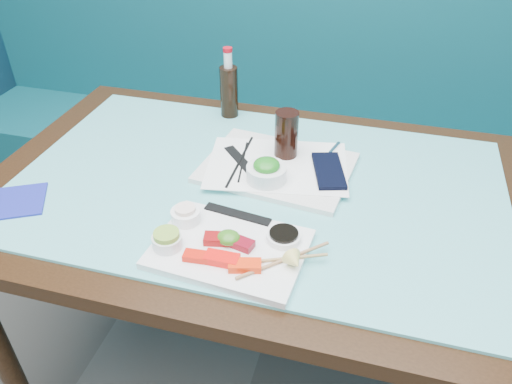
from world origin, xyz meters
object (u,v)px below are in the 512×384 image
(cola_bottle_body, at_px, (229,92))
(blue_napkin, at_px, (17,201))
(cola_glass, at_px, (286,134))
(dining_table, at_px, (256,212))
(seaweed_bowl, at_px, (266,174))
(sashimi_plate, at_px, (230,249))
(booth_bench, at_px, (308,149))
(serving_tray, at_px, (277,167))

(cola_bottle_body, relative_size, blue_napkin, 1.20)
(cola_glass, bearing_deg, blue_napkin, -148.16)
(dining_table, distance_m, seaweed_bowl, 0.13)
(dining_table, height_order, sashimi_plate, sashimi_plate)
(booth_bench, distance_m, seaweed_bowl, 0.94)
(dining_table, bearing_deg, seaweed_bowl, 4.47)
(cola_glass, bearing_deg, cola_bottle_body, 137.08)
(dining_table, xyz_separation_m, seaweed_bowl, (0.03, 0.00, 0.13))
(seaweed_bowl, bearing_deg, cola_glass, 81.25)
(booth_bench, distance_m, cola_glass, 0.85)
(cola_glass, height_order, cola_bottle_body, cola_bottle_body)
(booth_bench, height_order, blue_napkin, booth_bench)
(serving_tray, distance_m, cola_glass, 0.09)
(blue_napkin, bearing_deg, dining_table, 23.12)
(booth_bench, height_order, sashimi_plate, booth_bench)
(seaweed_bowl, relative_size, blue_napkin, 0.78)
(dining_table, distance_m, cola_glass, 0.22)
(dining_table, height_order, cola_bottle_body, cola_bottle_body)
(sashimi_plate, relative_size, seaweed_bowl, 3.14)
(seaweed_bowl, relative_size, cola_glass, 0.79)
(serving_tray, relative_size, seaweed_bowl, 3.74)
(booth_bench, bearing_deg, dining_table, -90.00)
(dining_table, bearing_deg, booth_bench, 90.00)
(serving_tray, height_order, seaweed_bowl, seaweed_bowl)
(dining_table, xyz_separation_m, serving_tray, (0.04, 0.08, 0.10))
(dining_table, xyz_separation_m, blue_napkin, (-0.54, -0.23, 0.09))
(booth_bench, bearing_deg, sashimi_plate, -89.35)
(dining_table, relative_size, blue_napkin, 10.78)
(sashimi_plate, height_order, cola_glass, cola_glass)
(serving_tray, distance_m, seaweed_bowl, 0.08)
(seaweed_bowl, distance_m, cola_glass, 0.14)
(cola_bottle_body, xyz_separation_m, blue_napkin, (-0.35, -0.57, -0.08))
(blue_napkin, bearing_deg, cola_bottle_body, 58.23)
(seaweed_bowl, bearing_deg, dining_table, -175.53)
(sashimi_plate, height_order, serving_tray, sashimi_plate)
(booth_bench, distance_m, serving_tray, 0.86)
(blue_napkin, bearing_deg, cola_glass, 31.84)
(booth_bench, height_order, seaweed_bowl, booth_bench)
(blue_napkin, bearing_deg, seaweed_bowl, 22.35)
(booth_bench, height_order, dining_table, booth_bench)
(sashimi_plate, distance_m, cola_glass, 0.40)
(booth_bench, bearing_deg, blue_napkin, -116.61)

